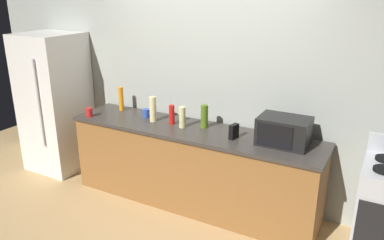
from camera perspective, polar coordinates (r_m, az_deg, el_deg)
name	(u,v)px	position (r m, az deg, el deg)	size (l,w,h in m)	color
ground_plane	(174,220)	(4.18, -2.71, -14.70)	(8.00, 8.00, 0.00)	tan
back_wall	(209,80)	(4.29, 2.63, 6.00)	(6.40, 0.10, 2.70)	#9EA399
counter_run	(192,167)	(4.25, 0.00, -7.00)	(2.84, 0.64, 0.90)	brown
refrigerator	(55,103)	(5.32, -19.80, 2.44)	(0.72, 0.73, 1.80)	white
microwave	(284,131)	(3.73, 13.59, -1.62)	(0.48, 0.35, 0.27)	black
cordless_phone	(234,132)	(3.81, 6.29, -1.73)	(0.05, 0.11, 0.15)	black
bottle_olive_oil	(204,116)	(4.07, 1.88, 0.55)	(0.08, 0.08, 0.25)	#4C6B19
bottle_hot_sauce	(172,115)	(4.19, -3.05, 0.82)	(0.06, 0.06, 0.22)	red
bottle_hand_soap	(153,109)	(4.28, -5.88, 1.64)	(0.08, 0.08, 0.29)	beige
bottle_vinegar	(182,117)	(4.08, -1.47, 0.42)	(0.07, 0.07, 0.23)	beige
bottle_dish_soap	(121,99)	(4.73, -10.58, 3.14)	(0.06, 0.06, 0.29)	orange
mug_blue	(146,113)	(4.46, -6.92, 1.01)	(0.08, 0.08, 0.10)	#2D4CB2
mug_red	(89,112)	(4.61, -15.14, 1.11)	(0.08, 0.08, 0.10)	red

